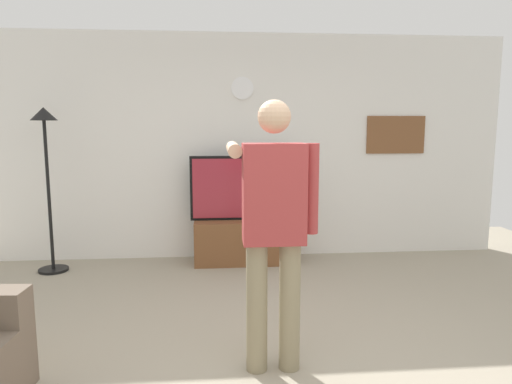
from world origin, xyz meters
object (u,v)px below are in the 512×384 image
Objects in this scene: wall_clock at (242,88)px; tv_stand at (244,241)px; floor_lamp at (46,155)px; framed_picture at (395,135)px; person_standing_nearer_lamp at (273,221)px; television at (244,188)px.

tv_stand is at bearing -90.00° from wall_clock.
floor_lamp reaches higher than tv_stand.
floor_lamp is at bearing -176.33° from tv_stand.
floor_lamp is at bearing -173.91° from framed_picture.
floor_lamp is at bearing 133.83° from person_standing_nearer_lamp.
person_standing_nearer_lamp is (0.04, -2.71, -1.05)m from wall_clock.
framed_picture is 0.41× the size of person_standing_nearer_lamp.
floor_lamp is 1.02× the size of person_standing_nearer_lamp.
wall_clock is 2.91m from person_standing_nearer_lamp.
tv_stand is 0.93× the size of television.
wall_clock is 2.32m from floor_lamp.
framed_picture is at bearing 0.15° from wall_clock.
television is (0.00, 0.05, 0.63)m from tv_stand.
person_standing_nearer_lamp is at bearing -46.17° from floor_lamp.
person_standing_nearer_lamp reaches higher than television.
floor_lamp is (-2.15, -0.43, -0.76)m from wall_clock.
framed_picture is (1.90, 0.00, -0.55)m from wall_clock.
tv_stand is 0.63m from television.
wall_clock is at bearing -179.85° from framed_picture.
person_standing_nearer_lamp is (0.04, -2.42, 0.75)m from tv_stand.
tv_stand is 2.29m from framed_picture.
television is 2.02m from framed_picture.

